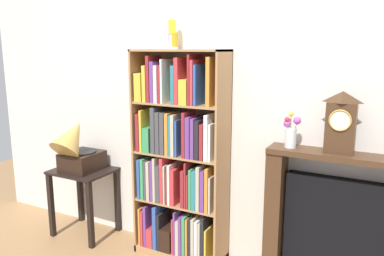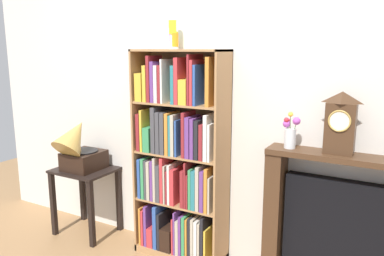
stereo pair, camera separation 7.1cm
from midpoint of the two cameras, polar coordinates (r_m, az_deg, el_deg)
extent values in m
cube|color=silver|center=(3.27, 1.41, 2.99)|extent=(4.96, 0.08, 2.60)
cube|color=#A87A4C|center=(3.47, -7.94, -3.49)|extent=(0.02, 0.30, 1.79)
cube|color=#A87A4C|center=(3.10, 3.90, -5.28)|extent=(0.02, 0.30, 1.79)
cube|color=brown|center=(3.39, -1.15, -3.77)|extent=(0.80, 0.01, 1.79)
cube|color=#A87A4C|center=(3.14, -2.50, 11.34)|extent=(0.80, 0.30, 0.02)
cube|color=#A87A4C|center=(3.60, -2.25, -17.67)|extent=(0.80, 0.30, 0.06)
cube|color=orange|center=(3.66, -7.32, -13.68)|extent=(0.02, 0.23, 0.35)
cube|color=#C63338|center=(3.64, -7.10, -13.98)|extent=(0.02, 0.20, 0.33)
cube|color=#663884|center=(3.63, -6.46, -13.63)|extent=(0.03, 0.25, 0.37)
cube|color=#C63338|center=(3.63, -6.09, -15.39)|extent=(0.06, 0.19, 0.18)
cube|color=#2D519E|center=(3.56, -5.33, -14.03)|extent=(0.04, 0.20, 0.39)
cube|color=black|center=(3.55, -4.76, -14.57)|extent=(0.02, 0.20, 0.33)
cube|color=black|center=(3.54, -3.95, -15.87)|extent=(0.11, 0.17, 0.20)
cube|color=#C63338|center=(3.49, -2.69, -15.16)|extent=(0.02, 0.21, 0.32)
cube|color=#663884|center=(3.47, -2.33, -14.70)|extent=(0.02, 0.23, 0.38)
cube|color=#B2A893|center=(3.47, -2.02, -15.35)|extent=(0.03, 0.21, 0.31)
cube|color=#663884|center=(3.46, -1.51, -15.10)|extent=(0.02, 0.23, 0.35)
cube|color=#388E56|center=(3.43, -1.11, -15.25)|extent=(0.03, 0.21, 0.36)
cube|color=orange|center=(3.42, -0.67, -15.45)|extent=(0.02, 0.21, 0.35)
cube|color=black|center=(3.41, -0.20, -15.38)|extent=(0.02, 0.22, 0.36)
cube|color=#B2A893|center=(3.39, 0.14, -15.58)|extent=(0.03, 0.20, 0.36)
cube|color=white|center=(3.38, 0.66, -15.78)|extent=(0.03, 0.20, 0.35)
cube|color=#B2A893|center=(3.37, 1.11, -15.97)|extent=(0.02, 0.20, 0.34)
cube|color=black|center=(3.37, 1.77, -15.49)|extent=(0.03, 0.25, 0.39)
cube|color=gold|center=(3.36, 2.01, -16.54)|extent=(0.02, 0.20, 0.29)
cube|color=#A87A4C|center=(3.40, -2.31, -10.80)|extent=(0.76, 0.28, 0.02)
cube|color=#2D519E|center=(3.49, -7.41, -7.03)|extent=(0.03, 0.24, 0.35)
cube|color=#388E56|center=(3.46, -7.07, -7.15)|extent=(0.03, 0.20, 0.36)
cube|color=#424247|center=(3.45, -6.63, -7.28)|extent=(0.02, 0.21, 0.35)
cube|color=#B2A893|center=(3.45, -6.02, -7.31)|extent=(0.03, 0.25, 0.34)
cube|color=#663884|center=(3.41, -5.71, -7.42)|extent=(0.03, 0.21, 0.35)
cube|color=#B2A893|center=(3.40, -5.23, -7.22)|extent=(0.02, 0.23, 0.38)
cube|color=#424247|center=(3.38, -4.90, -7.89)|extent=(0.04, 0.19, 0.32)
cube|color=#C63338|center=(3.35, -4.30, -7.41)|extent=(0.03, 0.20, 0.39)
cube|color=#B2A893|center=(3.36, -3.76, -7.89)|extent=(0.02, 0.24, 0.33)
cube|color=maroon|center=(3.36, -3.39, -8.29)|extent=(0.02, 0.24, 0.29)
cube|color=white|center=(3.34, -3.07, -7.89)|extent=(0.02, 0.25, 0.34)
cube|color=#C63338|center=(3.33, -2.55, -8.26)|extent=(0.04, 0.25, 0.31)
cube|color=maroon|center=(3.28, -1.20, -8.54)|extent=(0.03, 0.23, 0.31)
cube|color=maroon|center=(3.26, -0.72, -8.00)|extent=(0.02, 0.24, 0.39)
cube|color=maroon|center=(3.26, -0.49, -8.91)|extent=(0.02, 0.22, 0.29)
cube|color=#388E56|center=(3.25, -0.03, -8.54)|extent=(0.02, 0.24, 0.34)
cube|color=teal|center=(3.23, 0.43, -8.73)|extent=(0.04, 0.23, 0.33)
cube|color=#B2A893|center=(3.19, 0.89, -8.60)|extent=(0.03, 0.19, 0.37)
cube|color=#663884|center=(3.19, 1.65, -8.87)|extent=(0.03, 0.22, 0.34)
cube|color=orange|center=(3.17, 2.19, -8.80)|extent=(0.03, 0.21, 0.36)
cube|color=#B2A893|center=(3.18, 2.78, -9.36)|extent=(0.02, 0.24, 0.30)
cube|color=#A87A4C|center=(3.26, -2.37, -3.85)|extent=(0.76, 0.28, 0.02)
cube|color=maroon|center=(3.37, -7.73, -0.48)|extent=(0.03, 0.20, 0.32)
cube|color=gold|center=(3.35, -7.24, -0.23)|extent=(0.02, 0.21, 0.36)
cube|color=#388E56|center=(3.35, -6.42, -1.51)|extent=(0.07, 0.23, 0.21)
cube|color=#424247|center=(3.30, -5.33, -0.10)|extent=(0.04, 0.25, 0.39)
cube|color=#424247|center=(3.26, -4.88, -0.55)|extent=(0.04, 0.21, 0.35)
cube|color=#424247|center=(3.23, -4.22, -0.64)|extent=(0.04, 0.21, 0.35)
cube|color=orange|center=(3.21, -3.58, -0.74)|extent=(0.03, 0.20, 0.35)
cube|color=teal|center=(3.19, -3.15, -0.93)|extent=(0.02, 0.19, 0.33)
cube|color=#B2A893|center=(3.20, -2.51, -0.85)|extent=(0.03, 0.24, 0.34)
cube|color=#2D519E|center=(3.19, -2.03, -1.26)|extent=(0.02, 0.24, 0.30)
cube|color=maroon|center=(3.13, -1.17, -0.86)|extent=(0.03, 0.20, 0.37)
cube|color=#663884|center=(3.12, -0.55, -1.23)|extent=(0.04, 0.20, 0.33)
cube|color=#663884|center=(3.12, 0.33, -1.29)|extent=(0.03, 0.25, 0.32)
cube|color=black|center=(3.10, 0.92, -1.50)|extent=(0.04, 0.24, 0.31)
cube|color=maroon|center=(3.08, 1.54, -1.84)|extent=(0.03, 0.22, 0.29)
cube|color=white|center=(3.06, 2.24, -1.19)|extent=(0.03, 0.24, 0.36)
cube|color=white|center=(3.06, 2.83, -1.85)|extent=(0.02, 0.25, 0.29)
cube|color=#A87A4C|center=(3.17, -2.44, 3.60)|extent=(0.76, 0.28, 0.02)
cube|color=gold|center=(3.29, -7.80, 5.99)|extent=(0.07, 0.18, 0.23)
cube|color=gold|center=(3.27, -6.72, 6.56)|extent=(0.03, 0.22, 0.30)
cube|color=maroon|center=(3.24, -6.27, 7.21)|extent=(0.03, 0.20, 0.38)
cube|color=#663884|center=(3.23, -5.54, 6.81)|extent=(0.03, 0.23, 0.33)
cube|color=white|center=(3.21, -5.00, 6.53)|extent=(0.03, 0.23, 0.30)
cube|color=maroon|center=(3.20, -4.44, 6.55)|extent=(0.03, 0.24, 0.30)
cube|color=white|center=(3.18, -4.11, 6.93)|extent=(0.02, 0.24, 0.35)
cube|color=teal|center=(3.13, -2.55, 6.45)|extent=(0.03, 0.23, 0.30)
cube|color=#C63338|center=(3.12, -1.98, 7.00)|extent=(0.03, 0.24, 0.36)
cube|color=gold|center=(3.07, -1.28, 5.38)|extent=(0.07, 0.19, 0.20)
cube|color=maroon|center=(3.06, -0.22, 7.15)|extent=(0.02, 0.24, 0.39)
cube|color=#C63338|center=(3.06, 0.26, 6.76)|extent=(0.02, 0.25, 0.35)
cube|color=#2D519E|center=(3.03, 0.57, 6.38)|extent=(0.02, 0.21, 0.31)
cube|color=orange|center=(2.97, 2.39, 6.84)|extent=(0.03, 0.20, 0.37)
cylinder|color=white|center=(3.21, -3.44, 12.47)|extent=(0.08, 0.08, 0.11)
cylinder|color=orange|center=(3.21, -3.40, 12.82)|extent=(0.08, 0.08, 0.11)
cylinder|color=green|center=(3.22, -3.45, 13.16)|extent=(0.08, 0.08, 0.11)
cylinder|color=pink|center=(3.22, -3.47, 13.51)|extent=(0.08, 0.08, 0.11)
cylinder|color=white|center=(3.22, -3.46, 13.86)|extent=(0.08, 0.08, 0.11)
cylinder|color=pink|center=(3.22, -3.46, 14.21)|extent=(0.08, 0.08, 0.11)
cylinder|color=yellow|center=(3.22, -3.47, 14.56)|extent=(0.08, 0.08, 0.11)
cylinder|color=white|center=(3.22, -3.44, 14.91)|extent=(0.08, 0.08, 0.11)
cube|color=black|center=(3.88, -16.25, -6.05)|extent=(0.56, 0.45, 0.02)
cube|color=black|center=(4.04, -20.48, -10.58)|extent=(0.04, 0.04, 0.63)
cube|color=black|center=(3.71, -15.28, -12.27)|extent=(0.04, 0.04, 0.63)
cube|color=black|center=(4.28, -16.59, -9.03)|extent=(0.04, 0.04, 0.63)
cube|color=black|center=(3.97, -11.41, -10.42)|extent=(0.04, 0.04, 0.63)
cube|color=black|center=(3.86, -16.34, -4.67)|extent=(0.32, 0.35, 0.17)
cylinder|color=black|center=(3.83, -16.41, -3.35)|extent=(0.27, 0.27, 0.01)
cylinder|color=#B79347|center=(3.79, -16.98, -3.17)|extent=(0.03, 0.03, 0.06)
cone|color=#B79347|center=(3.72, -17.74, -1.24)|extent=(0.28, 0.42, 0.42)
cube|color=#472D1C|center=(2.85, 21.57, -4.03)|extent=(1.12, 0.23, 0.04)
cube|color=#472D1C|center=(3.12, 11.41, -12.64)|extent=(0.12, 0.20, 1.04)
cube|color=black|center=(3.09, 20.80, -14.53)|extent=(0.84, 0.11, 0.83)
cube|color=#472D1C|center=(2.82, 20.32, -0.03)|extent=(0.19, 0.10, 0.35)
pyramid|color=#472D1C|center=(2.79, 20.63, 4.31)|extent=(0.19, 0.10, 0.08)
cylinder|color=silver|center=(2.75, 20.26, 1.06)|extent=(0.14, 0.01, 0.14)
torus|color=#B79347|center=(2.75, 20.25, 1.05)|extent=(0.15, 0.01, 0.15)
cylinder|color=silver|center=(2.90, 13.61, -1.43)|extent=(0.08, 0.08, 0.14)
cylinder|color=#4C753D|center=(2.88, 13.64, -0.26)|extent=(0.01, 0.02, 0.23)
sphere|color=yellow|center=(2.86, 13.69, 2.03)|extent=(0.04, 0.04, 0.04)
cylinder|color=#4C753D|center=(2.87, 14.11, -0.77)|extent=(0.04, 0.01, 0.19)
sphere|color=#B24CB7|center=(2.85, 14.51, 1.06)|extent=(0.06, 0.06, 0.06)
cylinder|color=#4C753D|center=(2.90, 13.44, -0.91)|extent=(0.04, 0.02, 0.16)
sphere|color=#B24CB7|center=(2.88, 13.12, 0.66)|extent=(0.05, 0.05, 0.05)
cylinder|color=#4C753D|center=(2.92, 13.32, -0.69)|extent=(0.02, 0.04, 0.17)
sphere|color=#EA4275|center=(2.93, 13.29, 1.06)|extent=(0.04, 0.04, 0.04)
cylinder|color=#4C753D|center=(2.89, 13.37, -0.66)|extent=(0.04, 0.02, 0.19)
sphere|color=red|center=(2.86, 13.10, 1.24)|extent=(0.04, 0.04, 0.04)
camera|label=1|loc=(0.04, -90.64, -0.13)|focal=36.29mm
camera|label=2|loc=(0.04, 89.36, 0.13)|focal=36.29mm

